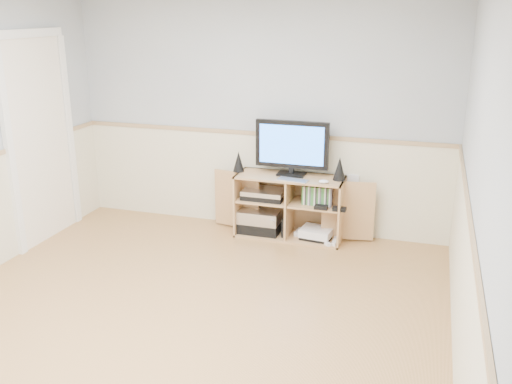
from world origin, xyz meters
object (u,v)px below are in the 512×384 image
monitor (292,146)px  game_consoles (316,233)px  keyboard (293,180)px  media_cabinet (291,205)px

monitor → game_consoles: size_ratio=1.63×
game_consoles → keyboard: bearing=-150.1°
game_consoles → monitor: bearing=167.9°
media_cabinet → keyboard: keyboard is taller
keyboard → monitor: bearing=117.3°
media_cabinet → keyboard: size_ratio=5.63×
media_cabinet → game_consoles: (0.28, -0.06, -0.26)m
keyboard → game_consoles: (0.22, 0.13, -0.59)m
media_cabinet → monitor: bearing=-90.0°
monitor → game_consoles: monitor is taller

